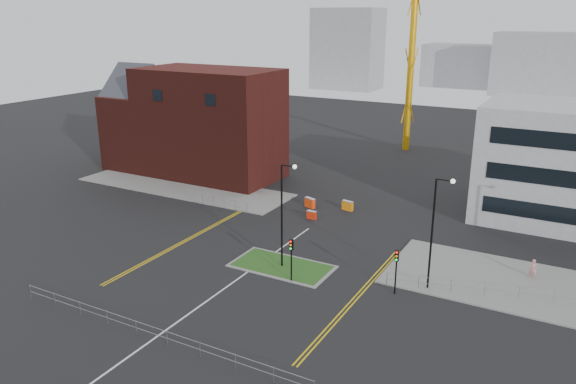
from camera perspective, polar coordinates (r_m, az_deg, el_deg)
name	(u,v)px	position (r m, az deg, el deg)	size (l,w,h in m)	color
ground	(207,301)	(43.39, -8.27, -10.93)	(200.00, 200.00, 0.00)	black
pavement_left	(183,187)	(70.89, -10.60, 0.53)	(28.00, 8.00, 0.12)	slate
pavement_right	(543,290)	(48.63, 24.47, -9.07)	(24.00, 10.00, 0.12)	slate
island_kerb	(282,266)	(48.32, -0.62, -7.55)	(8.60, 4.60, 0.08)	slate
grass_island	(282,266)	(48.31, -0.62, -7.52)	(8.00, 4.00, 0.12)	#2A551C
brick_building	(191,123)	(75.63, -9.78, 6.95)	(24.20, 10.07, 14.24)	#431510
streetlamp_island	(284,207)	(46.18, -0.41, -1.56)	(1.46, 0.36, 9.18)	black
streetlamp_right_near	(436,225)	(43.83, 14.76, -3.26)	(1.46, 0.36, 9.18)	black
traffic_light_island	(291,252)	(44.78, 0.33, -6.12)	(0.28, 0.33, 3.65)	black
traffic_light_right	(396,263)	(43.65, 10.96, -7.13)	(0.28, 0.33, 3.65)	black
railing_front	(151,330)	(39.07, -13.74, -13.44)	(24.05, 0.05, 1.10)	gray
railing_left	(224,202)	(62.41, -6.52, -1.00)	(6.05, 0.05, 1.10)	gray
railing_right	(519,291)	(46.14, 22.43, -9.26)	(19.05, 5.05, 1.10)	gray
centre_line	(222,290)	(44.79, -6.72, -9.88)	(0.15, 30.00, 0.01)	silver
yellow_left_a	(194,235)	(55.56, -9.55, -4.36)	(0.12, 24.00, 0.01)	gold
yellow_left_b	(196,236)	(55.39, -9.30, -4.42)	(0.12, 24.00, 0.01)	gold
yellow_right_a	(355,297)	(43.84, 6.78, -10.54)	(0.12, 20.00, 0.01)	gold
yellow_right_b	(358,298)	(43.74, 7.15, -10.62)	(0.12, 20.00, 0.01)	gold
skyline_a	(348,49)	(163.20, 6.07, 14.26)	(18.00, 12.00, 22.00)	gray
skyline_b	(543,65)	(161.09, 24.47, 11.70)	(24.00, 12.00, 16.00)	gray
skyline_d	(477,66)	(173.54, 18.69, 12.00)	(30.00, 12.00, 12.00)	gray
pedestrian	(533,269)	(50.03, 23.64, -7.21)	(0.62, 0.40, 1.69)	#D58A90
barrier_left	(310,202)	(62.36, 2.24, -1.05)	(1.38, 0.90, 1.11)	#FF400E
barrier_mid	(348,205)	(61.80, 6.07, -1.34)	(1.32, 0.63, 1.06)	orange
barrier_right	(312,215)	(58.98, 2.41, -2.30)	(1.07, 0.42, 0.88)	red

